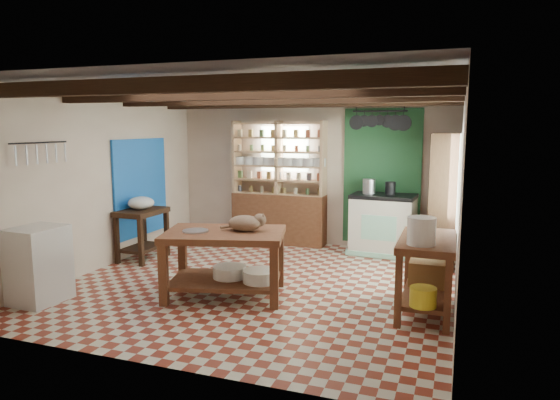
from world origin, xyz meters
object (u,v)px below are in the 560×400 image
(prep_table, at_px, (142,234))
(right_counter, at_px, (426,276))
(work_table, at_px, (225,264))
(cat, at_px, (245,223))
(white_cabinet, at_px, (39,265))
(stove, at_px, (383,224))

(prep_table, xyz_separation_m, right_counter, (4.38, -0.86, 0.03))
(work_table, relative_size, cat, 3.39)
(white_cabinet, relative_size, cat, 2.15)
(work_table, height_order, cat, cat)
(white_cabinet, relative_size, right_counter, 0.76)
(stove, relative_size, cat, 2.39)
(work_table, distance_m, white_cabinet, 2.22)
(prep_table, bearing_deg, white_cabinet, -89.62)
(prep_table, xyz_separation_m, cat, (2.21, -0.99, 0.51))
(work_table, distance_m, prep_table, 2.27)
(prep_table, relative_size, white_cabinet, 0.88)
(prep_table, distance_m, white_cabinet, 2.06)
(prep_table, height_order, right_counter, right_counter)
(stove, relative_size, right_counter, 0.85)
(white_cabinet, height_order, right_counter, white_cabinet)
(work_table, xyz_separation_m, right_counter, (2.39, 0.24, 0.02))
(prep_table, bearing_deg, work_table, -28.22)
(cat, bearing_deg, white_cabinet, -179.61)
(work_table, xyz_separation_m, white_cabinet, (-2.01, -0.95, 0.05))
(right_counter, bearing_deg, white_cabinet, -165.01)
(cat, bearing_deg, right_counter, -21.68)
(cat, bearing_deg, stove, 38.20)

